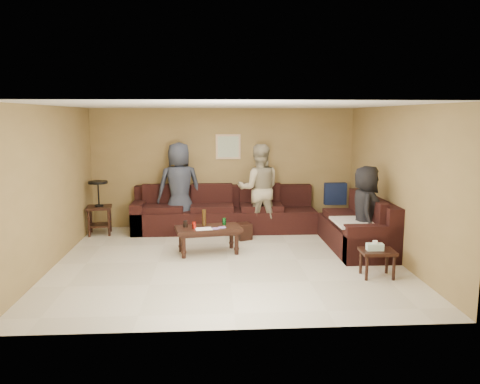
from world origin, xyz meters
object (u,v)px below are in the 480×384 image
(person_middle, at_px, (259,189))
(person_right, at_px, (365,211))
(side_table_right, at_px, (377,253))
(sectional_sofa, at_px, (267,220))
(waste_bin, at_px, (244,231))
(end_table_left, at_px, (99,207))
(coffee_table, at_px, (208,231))
(person_left, at_px, (179,187))

(person_middle, bearing_deg, person_right, 136.56)
(side_table_right, distance_m, person_middle, 3.15)
(sectional_sofa, distance_m, waste_bin, 0.53)
(end_table_left, relative_size, person_right, 0.70)
(end_table_left, bearing_deg, side_table_right, -31.18)
(coffee_table, relative_size, end_table_left, 1.10)
(sectional_sofa, xyz_separation_m, person_right, (1.51, -1.32, 0.44))
(person_middle, xyz_separation_m, person_right, (1.63, -1.65, -0.13))
(coffee_table, bearing_deg, end_table_left, 146.39)
(person_left, height_order, person_middle, person_left)
(coffee_table, relative_size, side_table_right, 2.15)
(person_middle, distance_m, person_right, 2.32)
(person_right, bearing_deg, side_table_right, -175.76)
(sectional_sofa, bearing_deg, person_left, 162.23)
(coffee_table, bearing_deg, person_middle, 53.66)
(waste_bin, xyz_separation_m, person_left, (-1.26, 0.73, 0.76))
(end_table_left, distance_m, side_table_right, 5.42)
(person_middle, bearing_deg, side_table_right, 119.82)
(person_left, distance_m, person_right, 3.73)
(person_left, relative_size, person_middle, 1.02)
(person_left, height_order, person_right, person_left)
(end_table_left, xyz_separation_m, side_table_right, (4.64, -2.81, -0.20))
(side_table_right, distance_m, person_left, 4.30)
(side_table_right, xyz_separation_m, person_middle, (-1.46, 2.75, 0.54))
(end_table_left, xyz_separation_m, person_left, (1.58, 0.16, 0.35))
(end_table_left, height_order, person_middle, person_middle)
(sectional_sofa, xyz_separation_m, waste_bin, (-0.47, -0.18, -0.17))
(sectional_sofa, height_order, person_left, person_left)
(end_table_left, relative_size, person_middle, 0.60)
(waste_bin, height_order, person_right, person_right)
(waste_bin, distance_m, person_left, 1.64)
(end_table_left, distance_m, waste_bin, 2.92)
(coffee_table, relative_size, person_middle, 0.66)
(coffee_table, xyz_separation_m, side_table_right, (2.47, -1.37, -0.03))
(person_left, xyz_separation_m, person_right, (3.23, -1.87, -0.15))
(coffee_table, distance_m, end_table_left, 2.61)
(side_table_right, distance_m, waste_bin, 2.88)
(coffee_table, bearing_deg, waste_bin, 52.42)
(end_table_left, bearing_deg, person_right, -19.55)
(sectional_sofa, bearing_deg, waste_bin, -159.11)
(end_table_left, relative_size, side_table_right, 1.95)
(sectional_sofa, relative_size, waste_bin, 14.93)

